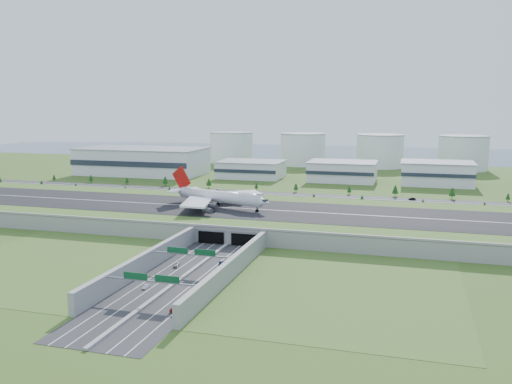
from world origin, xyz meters
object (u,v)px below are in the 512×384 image
(car_1, at_px, (146,286))
(car_3, at_px, (175,309))
(car_5, at_px, (412,199))
(boeing_747, at_px, (219,196))
(car_7, at_px, (217,190))
(car_0, at_px, (176,265))
(fuel_tank_a, at_px, (232,148))
(car_2, at_px, (222,263))
(car_4, at_px, (141,190))

(car_1, relative_size, car_3, 0.82)
(car_5, bearing_deg, car_3, -40.57)
(car_5, bearing_deg, boeing_747, -70.06)
(car_3, bearing_deg, car_7, -66.24)
(boeing_747, xyz_separation_m, car_5, (108.71, 102.95, -13.41))
(car_3, bearing_deg, car_1, -34.62)
(car_1, bearing_deg, car_0, 87.09)
(car_1, relative_size, car_5, 0.81)
(boeing_747, relative_size, car_1, 17.03)
(car_7, bearing_deg, fuel_tank_a, -159.41)
(car_3, bearing_deg, fuel_tank_a, -66.99)
(car_1, bearing_deg, car_2, 61.02)
(boeing_747, xyz_separation_m, car_0, (14.58, -92.30, -13.41))
(car_5, bearing_deg, car_1, -46.25)
(car_3, xyz_separation_m, car_7, (-74.61, 241.42, 0.10))
(boeing_747, bearing_deg, car_7, 130.32)
(car_1, height_order, car_5, car_5)
(boeing_747, xyz_separation_m, car_3, (34.79, -137.67, -13.51))
(car_1, relative_size, car_7, 0.72)
(boeing_747, height_order, car_5, boeing_747)
(car_1, distance_m, car_7, 230.75)
(fuel_tank_a, xyz_separation_m, car_2, (128.60, -392.63, -16.64))
(car_2, bearing_deg, fuel_tank_a, -94.20)
(car_0, relative_size, car_7, 0.85)
(car_2, relative_size, car_7, 0.93)
(fuel_tank_a, height_order, car_3, fuel_tank_a)
(boeing_747, height_order, car_3, boeing_747)
(car_2, height_order, car_5, car_5)
(car_1, distance_m, car_5, 242.18)
(car_4, bearing_deg, car_3, -136.78)
(car_0, bearing_deg, fuel_tank_a, 94.32)
(car_2, bearing_deg, car_0, 2.19)
(fuel_tank_a, xyz_separation_m, car_7, (56.86, -204.49, -16.55))
(car_4, bearing_deg, car_7, -58.10)
(boeing_747, bearing_deg, fuel_tank_a, 126.74)
(car_1, xyz_separation_m, car_3, (19.75, -17.29, 0.05))
(boeing_747, height_order, car_1, boeing_747)
(boeing_747, distance_m, car_5, 150.33)
(car_1, bearing_deg, boeing_747, 93.27)
(boeing_747, distance_m, car_1, 122.07)
(car_5, distance_m, car_7, 148.53)
(car_3, height_order, car_4, car_4)
(car_2, bearing_deg, boeing_747, -91.61)
(car_0, distance_m, car_4, 208.27)
(boeing_747, relative_size, car_7, 12.22)
(fuel_tank_a, height_order, car_5, fuel_tank_a)
(car_3, relative_size, car_7, 0.88)
(boeing_747, bearing_deg, car_0, -61.70)
(car_0, bearing_deg, boeing_747, 87.78)
(car_1, distance_m, car_2, 39.76)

